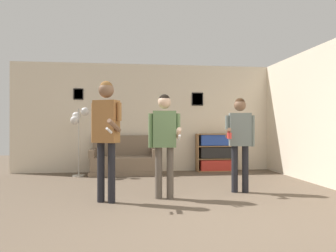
{
  "coord_description": "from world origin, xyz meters",
  "views": [
    {
      "loc": [
        -1.04,
        -3.45,
        1.13
      ],
      "look_at": [
        -0.3,
        2.39,
        1.14
      ],
      "focal_mm": 35.0,
      "sensor_mm": 36.0,
      "label": 1
    }
  ],
  "objects_px": {
    "floor_lamp": "(79,123)",
    "person_player_foreground_left": "(106,127)",
    "person_player_foreground_center": "(164,135)",
    "bookshelf": "(216,153)",
    "person_watcher_holding_cup": "(240,135)",
    "couch": "(124,161)"
  },
  "relations": [
    {
      "from": "floor_lamp",
      "to": "person_player_foreground_left",
      "type": "bearing_deg",
      "value": -73.67
    },
    {
      "from": "floor_lamp",
      "to": "person_player_foreground_left",
      "type": "distance_m",
      "value": 2.77
    },
    {
      "from": "person_player_foreground_left",
      "to": "person_player_foreground_center",
      "type": "bearing_deg",
      "value": 9.75
    },
    {
      "from": "floor_lamp",
      "to": "person_player_foreground_center",
      "type": "distance_m",
      "value": 3.02
    },
    {
      "from": "bookshelf",
      "to": "person_player_foreground_center",
      "type": "distance_m",
      "value": 3.43
    },
    {
      "from": "person_player_foreground_left",
      "to": "person_watcher_holding_cup",
      "type": "height_order",
      "value": "person_player_foreground_left"
    },
    {
      "from": "bookshelf",
      "to": "person_player_foreground_left",
      "type": "height_order",
      "value": "person_player_foreground_left"
    },
    {
      "from": "couch",
      "to": "person_player_foreground_left",
      "type": "bearing_deg",
      "value": -94.49
    },
    {
      "from": "couch",
      "to": "floor_lamp",
      "type": "bearing_deg",
      "value": -165.89
    },
    {
      "from": "bookshelf",
      "to": "floor_lamp",
      "type": "xyz_separation_m",
      "value": [
        -3.33,
        -0.45,
        0.74
      ]
    },
    {
      "from": "floor_lamp",
      "to": "couch",
      "type": "bearing_deg",
      "value": 14.11
    },
    {
      "from": "person_player_foreground_center",
      "to": "person_watcher_holding_cup",
      "type": "height_order",
      "value": "person_player_foreground_center"
    },
    {
      "from": "person_watcher_holding_cup",
      "to": "person_player_foreground_left",
      "type": "bearing_deg",
      "value": -168.06
    },
    {
      "from": "person_player_foreground_center",
      "to": "couch",
      "type": "bearing_deg",
      "value": 103.46
    },
    {
      "from": "couch",
      "to": "person_player_foreground_left",
      "type": "height_order",
      "value": "person_player_foreground_left"
    },
    {
      "from": "bookshelf",
      "to": "person_player_foreground_left",
      "type": "relative_size",
      "value": 0.57
    },
    {
      "from": "person_player_foreground_center",
      "to": "bookshelf",
      "type": "bearing_deg",
      "value": 60.66
    },
    {
      "from": "person_watcher_holding_cup",
      "to": "bookshelf",
      "type": "bearing_deg",
      "value": 83.09
    },
    {
      "from": "couch",
      "to": "bookshelf",
      "type": "distance_m",
      "value": 2.34
    },
    {
      "from": "couch",
      "to": "person_player_foreground_left",
      "type": "distance_m",
      "value": 3.04
    },
    {
      "from": "person_player_foreground_left",
      "to": "bookshelf",
      "type": "bearing_deg",
      "value": 50.62
    },
    {
      "from": "floor_lamp",
      "to": "person_player_foreground_left",
      "type": "height_order",
      "value": "person_player_foreground_left"
    }
  ]
}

